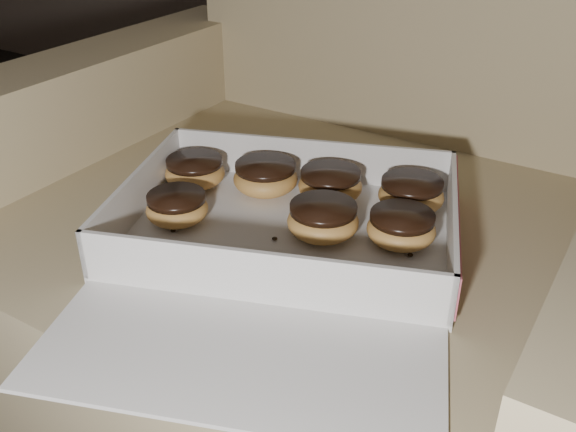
# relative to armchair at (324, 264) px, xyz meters

# --- Properties ---
(armchair) EXTENTS (0.98, 0.82, 1.02)m
(armchair) POSITION_rel_armchair_xyz_m (0.00, 0.00, 0.00)
(armchair) COLOR #9C8E63
(armchair) RESTS_ON floor
(bakery_box) EXTENTS (0.55, 0.59, 0.07)m
(bakery_box) POSITION_rel_armchair_xyz_m (0.04, -0.18, 0.15)
(bakery_box) COLOR silver
(bakery_box) RESTS_ON armchair
(donut_a) EXTENTS (0.09, 0.09, 0.05)m
(donut_a) POSITION_rel_armchair_xyz_m (-0.06, -0.07, 0.17)
(donut_a) COLOR gold
(donut_a) RESTS_ON bakery_box
(donut_b) EXTENTS (0.08, 0.08, 0.04)m
(donut_b) POSITION_rel_armchair_xyz_m (-0.11, -0.20, 0.17)
(donut_b) COLOR gold
(donut_b) RESTS_ON bakery_box
(donut_c) EXTENTS (0.09, 0.09, 0.04)m
(donut_c) POSITION_rel_armchair_xyz_m (0.13, -0.01, 0.17)
(donut_c) COLOR gold
(donut_c) RESTS_ON bakery_box
(donut_d) EXTENTS (0.09, 0.09, 0.05)m
(donut_d) POSITION_rel_armchair_xyz_m (0.07, -0.13, 0.17)
(donut_d) COLOR gold
(donut_d) RESTS_ON bakery_box
(donut_e) EXTENTS (0.09, 0.09, 0.04)m
(donut_e) POSITION_rel_armchair_xyz_m (0.16, -0.10, 0.17)
(donut_e) COLOR gold
(donut_e) RESTS_ON bakery_box
(donut_f) EXTENTS (0.09, 0.09, 0.04)m
(donut_f) POSITION_rel_armchair_xyz_m (-0.16, -0.11, 0.17)
(donut_f) COLOR gold
(donut_f) RESTS_ON bakery_box
(donut_g) EXTENTS (0.09, 0.09, 0.04)m
(donut_g) POSITION_rel_armchair_xyz_m (0.03, -0.04, 0.17)
(donut_g) COLOR gold
(donut_g) RESTS_ON bakery_box
(crumb_a) EXTENTS (0.01, 0.01, 0.00)m
(crumb_a) POSITION_rel_armchair_xyz_m (0.02, -0.17, 0.15)
(crumb_a) COLOR black
(crumb_a) RESTS_ON bakery_box
(crumb_b) EXTENTS (0.01, 0.01, 0.00)m
(crumb_b) POSITION_rel_armchair_xyz_m (0.15, -0.21, 0.15)
(crumb_b) COLOR black
(crumb_b) RESTS_ON bakery_box
(crumb_c) EXTENTS (0.01, 0.01, 0.00)m
(crumb_c) POSITION_rel_armchair_xyz_m (0.19, -0.21, 0.15)
(crumb_c) COLOR black
(crumb_c) RESTS_ON bakery_box
(crumb_d) EXTENTS (0.01, 0.01, 0.00)m
(crumb_d) POSITION_rel_armchair_xyz_m (-0.10, -0.23, 0.15)
(crumb_d) COLOR black
(crumb_d) RESTS_ON bakery_box
(crumb_e) EXTENTS (0.01, 0.01, 0.00)m
(crumb_e) POSITION_rel_armchair_xyz_m (0.18, -0.12, 0.15)
(crumb_e) COLOR black
(crumb_e) RESTS_ON bakery_box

